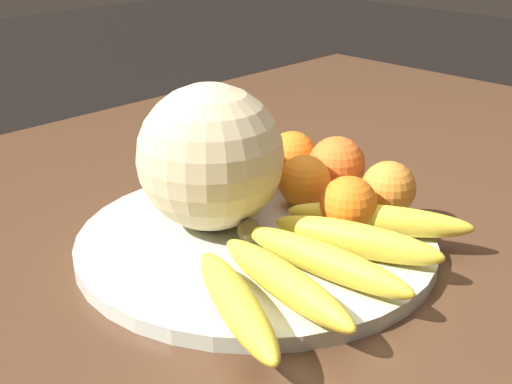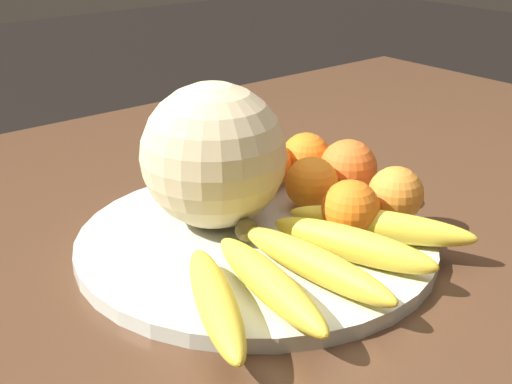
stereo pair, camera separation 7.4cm
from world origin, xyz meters
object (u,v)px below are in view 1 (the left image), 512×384
object	(u,v)px
fruit_bowl	(256,241)
orange_front_right	(346,205)
kitchen_table	(292,287)
orange_front_left	(292,156)
orange_top_small	(304,181)
melon	(210,157)
orange_back_left	(252,163)
produce_tag	(339,211)
banana_bunch	(320,258)
orange_mid_center	(337,165)
orange_back_right	(388,188)

from	to	relation	value
fruit_bowl	orange_front_right	size ratio (longest dim) A/B	6.20
kitchen_table	orange_front_right	world-z (taller)	orange_front_right
orange_front_left	orange_top_small	bearing A→B (deg)	51.36
melon	orange_top_small	world-z (taller)	melon
orange_back_left	orange_top_small	xyz separation A→B (m)	(-0.01, 0.08, -0.00)
fruit_bowl	orange_back_left	world-z (taller)	orange_back_left
fruit_bowl	produce_tag	distance (m)	0.11
banana_bunch	orange_front_right	distance (m)	0.10
fruit_bowl	orange_top_small	distance (m)	0.10
fruit_bowl	kitchen_table	bearing A→B (deg)	-169.17
orange_back_left	orange_mid_center	bearing A→B (deg)	128.92
fruit_bowl	orange_front_left	bearing A→B (deg)	-151.44
produce_tag	orange_mid_center	bearing A→B (deg)	-140.30
kitchen_table	orange_mid_center	xyz separation A→B (m)	(-0.08, 0.00, 0.14)
banana_bunch	orange_back_left	world-z (taller)	orange_back_left
kitchen_table	orange_front_left	xyz separation A→B (m)	(-0.07, -0.06, 0.13)
melon	produce_tag	bearing A→B (deg)	147.13
kitchen_table	banana_bunch	bearing A→B (deg)	50.98
banana_bunch	orange_mid_center	xyz separation A→B (m)	(-0.17, -0.11, 0.02)
orange_top_small	produce_tag	bearing A→B (deg)	110.03
melon	orange_back_left	distance (m)	0.12
orange_front_left	produce_tag	world-z (taller)	orange_front_left
banana_bunch	orange_mid_center	world-z (taller)	orange_mid_center
melon	orange_back_left	xyz separation A→B (m)	(-0.10, -0.04, -0.05)
orange_back_right	melon	bearing A→B (deg)	-37.39
fruit_bowl	orange_back_right	world-z (taller)	orange_back_right
banana_bunch	orange_back_right	distance (m)	0.17
orange_front_left	orange_front_right	bearing A→B (deg)	62.87
melon	orange_back_left	size ratio (longest dim) A/B	2.36
melon	orange_front_right	distance (m)	0.15
orange_front_right	orange_top_small	size ratio (longest dim) A/B	1.01
fruit_bowl	orange_front_left	distance (m)	0.17
orange_front_right	orange_back_left	size ratio (longest dim) A/B	0.92
banana_bunch	produce_tag	xyz separation A→B (m)	(-0.13, -0.08, -0.02)
orange_back_right	orange_back_left	bearing A→B (deg)	-71.11
fruit_bowl	orange_back_right	xyz separation A→B (m)	(-0.14, 0.07, 0.04)
kitchen_table	orange_front_left	bearing A→B (deg)	-136.75
banana_bunch	orange_top_small	xyz separation A→B (m)	(-0.11, -0.12, 0.01)
orange_front_left	fruit_bowl	bearing A→B (deg)	28.56
melon	orange_mid_center	xyz separation A→B (m)	(-0.17, 0.04, -0.04)
melon	orange_front_left	distance (m)	0.17
fruit_bowl	melon	world-z (taller)	melon
orange_front_left	produce_tag	bearing A→B (deg)	70.68
orange_front_left	orange_front_right	size ratio (longest dim) A/B	1.02
fruit_bowl	orange_back_right	distance (m)	0.16
banana_bunch	orange_top_small	distance (m)	0.16
kitchen_table	orange_front_right	bearing A→B (deg)	87.04
orange_front_right	produce_tag	distance (m)	0.06
orange_front_left	orange_back_left	xyz separation A→B (m)	(0.06, -0.01, 0.00)
fruit_bowl	orange_back_left	bearing A→B (deg)	-133.48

